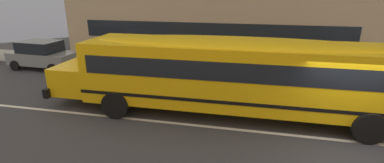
{
  "coord_description": "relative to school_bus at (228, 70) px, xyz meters",
  "views": [
    {
      "loc": [
        -2.82,
        -8.71,
        4.58
      ],
      "look_at": [
        -4.9,
        0.63,
        1.4
      ],
      "focal_mm": 26.43,
      "sensor_mm": 36.0,
      "label": 1
    }
  ],
  "objects": [
    {
      "name": "sidewalk_far",
      "position": [
        3.68,
        6.46,
        -1.72
      ],
      "size": [
        120.0,
        3.0,
        0.01
      ],
      "primitive_type": "cube",
      "color": "gray",
      "rests_on": "ground_plane"
    },
    {
      "name": "ground_plane",
      "position": [
        3.68,
        -1.25,
        -1.72
      ],
      "size": [
        400.0,
        400.0,
        0.0
      ],
      "primitive_type": "plane",
      "color": "#38383D"
    },
    {
      "name": "parked_car_grey_under_tree",
      "position": [
        -11.27,
        3.99,
        -0.88
      ],
      "size": [
        3.99,
        2.05,
        1.64
      ],
      "rotation": [
        0.0,
        0.0,
        -0.05
      ],
      "color": "gray",
      "rests_on": "ground_plane"
    },
    {
      "name": "school_bus",
      "position": [
        0.0,
        0.0,
        0.0
      ],
      "size": [
        12.98,
        3.07,
        2.9
      ],
      "rotation": [
        0.0,
        0.0,
        3.15
      ],
      "color": "yellow",
      "rests_on": "ground_plane"
    },
    {
      "name": "lane_centreline",
      "position": [
        3.68,
        -1.25,
        -1.72
      ],
      "size": [
        110.0,
        0.16,
        0.01
      ],
      "primitive_type": "cube",
      "color": "silver",
      "rests_on": "ground_plane"
    }
  ]
}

